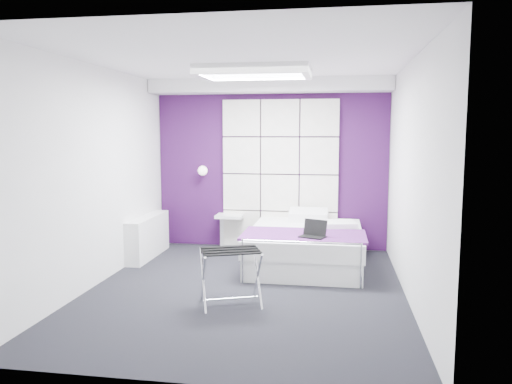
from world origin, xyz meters
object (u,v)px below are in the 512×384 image
at_px(bed, 306,245).
at_px(laptop, 313,233).
at_px(nightstand, 230,216).
at_px(radiator, 148,237).
at_px(luggage_rack, 231,277).
at_px(wall_lamp, 203,170).

xyz_separation_m(bed, laptop, (0.12, -0.62, 0.30)).
xyz_separation_m(bed, nightstand, (-1.24, 0.82, 0.23)).
xyz_separation_m(radiator, bed, (2.30, -0.10, -0.02)).
distance_m(luggage_rack, laptop, 1.38).
bearing_deg(bed, luggage_rack, -111.90).
bearing_deg(laptop, nightstand, 154.80).
relative_size(wall_lamp, radiator, 0.12).
xyz_separation_m(bed, luggage_rack, (-0.68, -1.70, 0.02)).
distance_m(nightstand, luggage_rack, 2.59).
relative_size(luggage_rack, laptop, 2.00).
bearing_deg(bed, radiator, 177.46).
relative_size(bed, luggage_rack, 3.13).
height_order(wall_lamp, laptop, wall_lamp).
bearing_deg(radiator, wall_lamp, 49.90).
height_order(nightstand, laptop, laptop).
relative_size(radiator, luggage_rack, 2.00).
xyz_separation_m(radiator, laptop, (2.43, -0.72, 0.28)).
distance_m(wall_lamp, nightstand, 0.83).
relative_size(wall_lamp, luggage_rack, 0.25).
distance_m(wall_lamp, laptop, 2.41).
height_order(bed, laptop, laptop).
bearing_deg(laptop, bed, 122.63).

